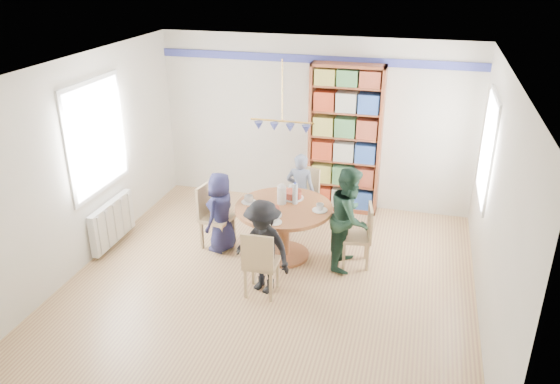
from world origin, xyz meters
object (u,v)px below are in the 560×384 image
(chair_right, at_px, (362,233))
(person_far, at_px, (300,191))
(chair_near, at_px, (260,261))
(person_near, at_px, (263,247))
(chair_far, at_px, (304,194))
(dining_table, at_px, (284,219))
(chair_left, at_px, (212,213))
(radiator, at_px, (113,222))
(person_right, at_px, (350,218))
(bookshelf, at_px, (345,141))
(person_left, at_px, (221,212))

(chair_right, height_order, person_far, person_far)
(chair_right, relative_size, chair_near, 0.97)
(chair_near, xyz_separation_m, person_far, (0.04, 1.90, 0.10))
(chair_right, relative_size, person_far, 0.73)
(chair_right, distance_m, person_near, 1.42)
(chair_far, bearing_deg, dining_table, -92.58)
(chair_left, height_order, chair_right, chair_left)
(radiator, relative_size, person_far, 0.85)
(radiator, height_order, person_far, person_far)
(dining_table, xyz_separation_m, chair_left, (-1.04, 0.04, -0.05))
(dining_table, xyz_separation_m, chair_right, (1.04, 0.05, -0.09))
(person_right, relative_size, bookshelf, 0.59)
(chair_near, distance_m, person_right, 1.37)
(bookshelf, bearing_deg, radiator, -145.20)
(chair_right, bearing_deg, person_right, -163.98)
(person_left, bearing_deg, radiator, -69.15)
(chair_far, relative_size, person_far, 0.76)
(person_right, bearing_deg, person_left, 94.51)
(person_far, xyz_separation_m, person_near, (-0.05, -1.77, 0.01))
(person_right, bearing_deg, bookshelf, 14.61)
(dining_table, relative_size, person_left, 1.14)
(chair_near, distance_m, person_left, 1.29)
(dining_table, xyz_separation_m, chair_near, (-0.03, -1.00, -0.07))
(dining_table, distance_m, bookshelf, 1.90)
(dining_table, relative_size, person_near, 1.08)
(dining_table, distance_m, person_right, 0.89)
(person_far, bearing_deg, chair_right, 139.76)
(chair_near, bearing_deg, dining_table, 88.29)
(person_near, bearing_deg, chair_near, -67.76)
(radiator, height_order, chair_right, chair_right)
(radiator, xyz_separation_m, chair_left, (1.37, 0.36, 0.15))
(bookshelf, bearing_deg, person_near, -102.23)
(chair_left, height_order, person_right, person_right)
(chair_near, bearing_deg, chair_far, 87.85)
(radiator, xyz_separation_m, person_far, (2.42, 1.22, 0.24))
(chair_left, height_order, person_far, person_far)
(bookshelf, bearing_deg, chair_near, -101.57)
(chair_near, height_order, person_right, person_right)
(bookshelf, bearing_deg, dining_table, -107.00)
(dining_table, distance_m, person_left, 0.88)
(person_far, bearing_deg, dining_table, 88.57)
(chair_right, bearing_deg, chair_near, -135.55)
(dining_table, relative_size, chair_right, 1.53)
(chair_left, bearing_deg, person_far, 39.29)
(chair_right, height_order, person_near, person_near)
(person_far, bearing_deg, bookshelf, -122.56)
(chair_near, relative_size, bookshelf, 0.38)
(person_right, xyz_separation_m, person_near, (-0.91, -0.87, -0.09))
(bookshelf, bearing_deg, person_far, -122.07)
(chair_left, height_order, bookshelf, bookshelf)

